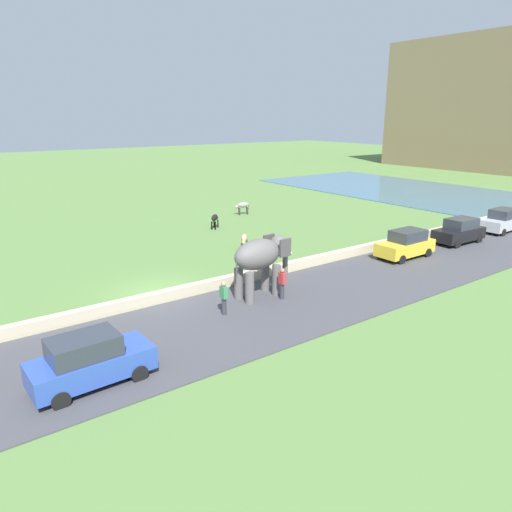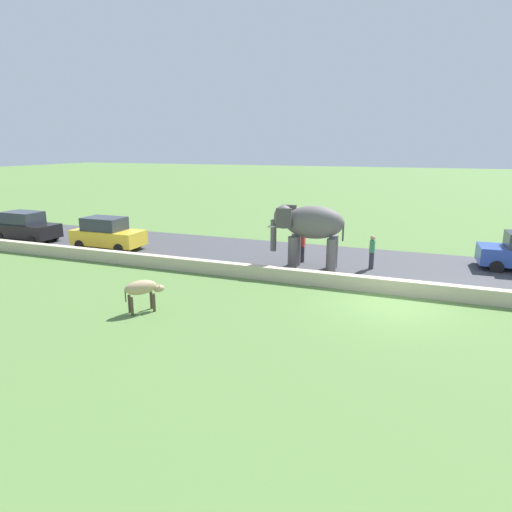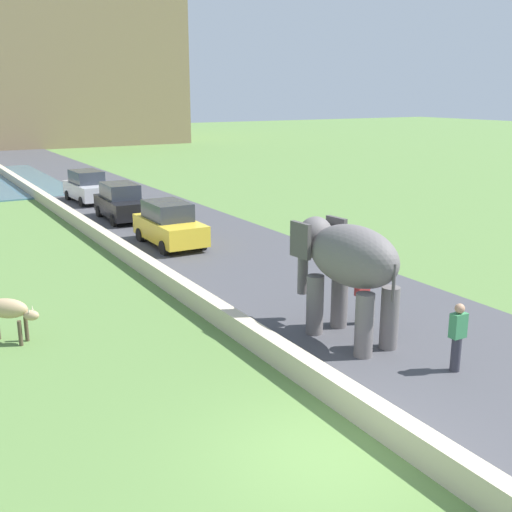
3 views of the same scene
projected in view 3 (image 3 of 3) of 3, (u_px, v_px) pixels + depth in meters
ground_plane at (329, 454)px, 10.79m from camera, size 220.00×220.00×0.00m
road_surface at (163, 222)px, 29.93m from camera, size 7.00×120.00×0.06m
barrier_wall at (97, 233)px, 26.35m from camera, size 0.40×110.00×0.58m
elephant at (347, 262)px, 15.25m from camera, size 1.63×3.52×2.99m
person_beside_elephant at (362, 295)px, 16.48m from camera, size 0.36×0.22×1.63m
person_trailing at (457, 336)px, 13.68m from camera, size 0.36×0.22×1.63m
car_yellow at (169, 224)px, 25.09m from camera, size 1.80×4.00×1.80m
car_silver at (88, 187)px, 35.00m from camera, size 1.92×4.07×1.80m
car_black at (121, 202)px, 30.10m from camera, size 1.89×4.05×1.80m
cow_tan at (9, 311)px, 15.38m from camera, size 1.29×1.13×1.15m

